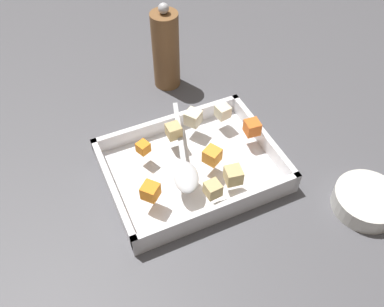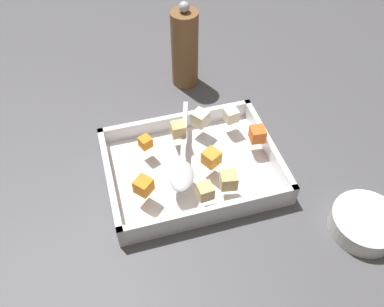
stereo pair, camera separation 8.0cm
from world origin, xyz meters
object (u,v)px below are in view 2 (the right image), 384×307
(baking_dish, at_px, (192,168))
(serving_spoon, at_px, (182,170))
(pepper_mill, at_px, (185,49))
(small_prep_bowl, at_px, (365,223))

(baking_dish, relative_size, serving_spoon, 1.37)
(baking_dish, bearing_deg, pepper_mill, 77.36)
(serving_spoon, relative_size, pepper_mill, 1.15)
(serving_spoon, xyz_separation_m, small_prep_bowl, (0.29, -0.18, -0.04))
(baking_dish, xyz_separation_m, pepper_mill, (0.06, 0.29, 0.08))
(pepper_mill, relative_size, small_prep_bowl, 1.72)
(serving_spoon, bearing_deg, small_prep_bowl, -103.44)
(baking_dish, height_order, serving_spoon, serving_spoon)
(baking_dish, height_order, small_prep_bowl, baking_dish)
(pepper_mill, bearing_deg, serving_spoon, -106.30)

